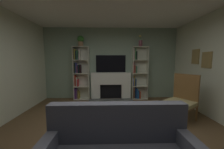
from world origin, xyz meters
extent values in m
plane|color=brown|center=(0.00, 0.00, 0.00)|extent=(6.51, 6.51, 0.00)
cube|color=gray|center=(0.00, 2.74, 1.35)|extent=(5.14, 0.06, 2.69)
cube|color=olive|center=(2.49, 1.05, 1.49)|extent=(0.03, 0.34, 0.42)
cube|color=#919D4B|center=(2.48, 1.05, 1.49)|extent=(0.01, 0.28, 0.36)
cube|color=olive|center=(2.49, 1.50, 1.59)|extent=(0.03, 0.30, 0.43)
cube|color=#2C5339|center=(2.48, 1.50, 1.59)|extent=(0.01, 0.24, 0.37)
cube|color=white|center=(-0.58, 2.60, 0.28)|extent=(0.34, 0.22, 0.56)
cube|color=white|center=(0.58, 2.60, 0.28)|extent=(0.34, 0.22, 0.56)
cube|color=white|center=(0.00, 2.60, 0.79)|extent=(1.50, 0.22, 0.46)
cube|color=black|center=(0.00, 2.67, 0.28)|extent=(0.82, 0.08, 0.56)
cube|color=#555855|center=(0.00, 2.35, 0.01)|extent=(1.60, 0.30, 0.03)
cube|color=black|center=(0.00, 2.68, 1.34)|extent=(1.13, 0.06, 0.65)
cube|color=silver|center=(-1.38, 2.56, 0.99)|extent=(0.02, 0.31, 1.98)
cube|color=silver|center=(-0.82, 2.56, 0.99)|extent=(0.02, 0.31, 1.98)
cube|color=silver|center=(-1.10, 2.70, 0.99)|extent=(0.58, 0.02, 1.98)
cube|color=silver|center=(-1.10, 2.56, 0.01)|extent=(0.55, 0.31, 0.02)
cube|color=#5D307E|center=(-1.35, 2.58, 0.22)|extent=(0.03, 0.23, 0.40)
cube|color=#5E3F74|center=(-1.30, 2.60, 0.21)|extent=(0.04, 0.19, 0.38)
cube|color=olive|center=(-1.27, 2.61, 0.17)|extent=(0.02, 0.18, 0.31)
cube|color=olive|center=(-1.22, 2.58, 0.15)|extent=(0.04, 0.23, 0.26)
cube|color=silver|center=(-1.10, 2.56, 0.50)|extent=(0.55, 0.31, 0.02)
cube|color=#AB3C29|center=(-1.35, 2.61, 0.71)|extent=(0.04, 0.18, 0.42)
cube|color=beige|center=(-1.29, 2.59, 0.67)|extent=(0.03, 0.21, 0.33)
cube|color=#BF3336|center=(-1.24, 2.58, 0.63)|extent=(0.03, 0.24, 0.26)
cube|color=silver|center=(-1.10, 2.56, 0.99)|extent=(0.55, 0.31, 0.02)
cube|color=black|center=(-1.35, 2.59, 1.19)|extent=(0.04, 0.21, 0.38)
cube|color=navy|center=(-1.30, 2.60, 1.19)|extent=(0.04, 0.18, 0.38)
cube|color=brown|center=(-1.26, 2.60, 1.13)|extent=(0.02, 0.19, 0.25)
cube|color=#602676|center=(-1.23, 2.59, 1.16)|extent=(0.03, 0.21, 0.32)
cube|color=black|center=(-1.19, 2.56, 1.16)|extent=(0.03, 0.27, 0.32)
cube|color=black|center=(-1.15, 2.60, 1.16)|extent=(0.04, 0.19, 0.31)
cube|color=silver|center=(-1.10, 2.56, 1.49)|extent=(0.55, 0.31, 0.02)
cube|color=black|center=(-1.36, 2.59, 1.69)|extent=(0.02, 0.21, 0.39)
cube|color=olive|center=(-1.32, 2.57, 1.69)|extent=(0.03, 0.26, 0.38)
cube|color=black|center=(-1.27, 2.57, 1.66)|extent=(0.04, 0.24, 0.32)
cube|color=#316B44|center=(-1.24, 2.58, 1.67)|extent=(0.03, 0.22, 0.35)
cube|color=black|center=(-1.20, 2.60, 1.63)|extent=(0.03, 0.19, 0.27)
cube|color=beige|center=(-1.15, 2.57, 1.70)|extent=(0.04, 0.25, 0.41)
cube|color=silver|center=(-1.10, 2.56, 1.97)|extent=(0.55, 0.31, 0.02)
cube|color=beige|center=(0.82, 2.57, 0.99)|extent=(0.02, 0.29, 1.98)
cube|color=beige|center=(1.38, 2.57, 0.99)|extent=(0.02, 0.29, 1.98)
cube|color=beige|center=(1.10, 2.70, 0.99)|extent=(0.58, 0.02, 1.98)
cube|color=beige|center=(1.10, 2.57, 0.01)|extent=(0.55, 0.29, 0.02)
cube|color=black|center=(0.85, 2.61, 0.15)|extent=(0.03, 0.18, 0.26)
cube|color=#93573B|center=(0.89, 2.59, 0.23)|extent=(0.02, 0.21, 0.42)
cube|color=black|center=(0.93, 2.61, 0.17)|extent=(0.02, 0.17, 0.29)
cube|color=navy|center=(0.96, 2.60, 0.23)|extent=(0.03, 0.19, 0.43)
cube|color=navy|center=(1.01, 2.59, 0.20)|extent=(0.04, 0.22, 0.37)
cube|color=#1C558B|center=(1.06, 2.59, 0.17)|extent=(0.04, 0.22, 0.30)
cube|color=#A6351C|center=(1.11, 2.58, 0.15)|extent=(0.04, 0.23, 0.27)
cube|color=beige|center=(1.10, 2.57, 0.50)|extent=(0.55, 0.29, 0.02)
cube|color=navy|center=(0.86, 2.59, 0.66)|extent=(0.04, 0.20, 0.31)
cube|color=#A58C2F|center=(0.90, 2.59, 0.70)|extent=(0.03, 0.21, 0.39)
cube|color=#234A89|center=(0.94, 2.57, 0.64)|extent=(0.02, 0.25, 0.27)
cube|color=beige|center=(1.10, 2.57, 0.99)|extent=(0.55, 0.29, 0.02)
cube|color=red|center=(0.85, 2.59, 1.21)|extent=(0.02, 0.22, 0.42)
cube|color=brown|center=(0.90, 2.59, 1.15)|extent=(0.04, 0.22, 0.29)
cube|color=#37704E|center=(0.96, 2.58, 1.13)|extent=(0.04, 0.23, 0.27)
cube|color=beige|center=(1.01, 2.61, 1.17)|extent=(0.03, 0.16, 0.35)
cube|color=beige|center=(1.10, 2.57, 1.49)|extent=(0.55, 0.29, 0.02)
cube|color=beige|center=(0.86, 2.60, 1.70)|extent=(0.04, 0.19, 0.41)
cube|color=#39743E|center=(0.91, 2.59, 1.71)|extent=(0.02, 0.22, 0.43)
cube|color=black|center=(0.96, 2.60, 1.65)|extent=(0.04, 0.19, 0.31)
cube|color=beige|center=(1.10, 2.57, 1.97)|extent=(0.55, 0.29, 0.02)
cylinder|color=#A67A56|center=(-1.10, 2.56, 2.07)|extent=(0.18, 0.18, 0.17)
sphere|color=#326F29|center=(-1.10, 2.56, 2.25)|extent=(0.24, 0.24, 0.24)
cylinder|color=#833F51|center=(1.10, 2.56, 2.09)|extent=(0.14, 0.14, 0.23)
cylinder|color=#4C7F3F|center=(1.07, 2.57, 2.28)|extent=(0.01, 0.01, 0.16)
sphere|color=#E9D756|center=(1.07, 2.57, 2.36)|extent=(0.06, 0.06, 0.06)
cylinder|color=#4C7F3F|center=(1.10, 2.58, 2.29)|extent=(0.01, 0.01, 0.16)
sphere|color=#E9D756|center=(1.10, 2.58, 2.37)|extent=(0.05, 0.05, 0.05)
cube|color=#565862|center=(0.02, -0.67, 0.66)|extent=(1.80, 0.16, 0.52)
cylinder|color=brown|center=(2.05, 0.65, 0.20)|extent=(0.04, 0.04, 0.40)
cylinder|color=brown|center=(1.73, 1.11, 0.20)|extent=(0.04, 0.04, 0.40)
cylinder|color=brown|center=(1.62, 0.36, 0.20)|extent=(0.04, 0.04, 0.40)
cylinder|color=brown|center=(1.30, 0.81, 0.20)|extent=(0.04, 0.04, 0.40)
cube|color=tan|center=(1.67, 0.73, 0.44)|extent=(0.80, 0.81, 0.08)
cube|color=brown|center=(1.67, 0.73, 0.38)|extent=(0.80, 0.81, 0.04)
cube|color=brown|center=(1.88, 0.88, 0.77)|extent=(0.39, 0.53, 0.73)
camera|label=1|loc=(-0.10, -2.32, 1.48)|focal=20.86mm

